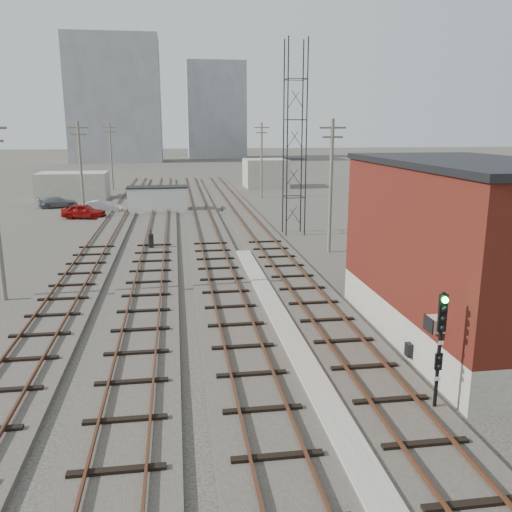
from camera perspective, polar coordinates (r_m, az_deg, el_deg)
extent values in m
plane|color=#282621|center=(68.08, -5.13, 6.23)|extent=(320.00, 320.00, 0.00)
cube|color=#332D28|center=(47.61, -0.62, 3.32)|extent=(3.20, 90.00, 0.20)
cube|color=#4C2816|center=(47.48, -1.48, 3.57)|extent=(0.07, 90.00, 0.12)
cube|color=#4C2816|center=(47.67, 0.24, 3.61)|extent=(0.07, 90.00, 0.12)
cube|color=#332D28|center=(47.24, -5.44, 3.18)|extent=(3.20, 90.00, 0.20)
cube|color=#4C2816|center=(47.17, -6.32, 3.43)|extent=(0.07, 90.00, 0.12)
cube|color=#4C2816|center=(47.24, -4.57, 3.48)|extent=(0.07, 90.00, 0.12)
cube|color=#332D28|center=(47.21, -10.30, 3.02)|extent=(3.20, 90.00, 0.20)
cube|color=#4C2816|center=(47.21, -11.18, 3.26)|extent=(0.07, 90.00, 0.12)
cube|color=#4C2816|center=(47.15, -9.44, 3.32)|extent=(0.07, 90.00, 0.12)
cube|color=#332D28|center=(47.52, -15.12, 2.84)|extent=(3.20, 90.00, 0.20)
cube|color=#4C2816|center=(47.58, -16.00, 3.07)|extent=(0.07, 90.00, 0.12)
cube|color=#4C2816|center=(47.40, -14.28, 3.14)|extent=(0.07, 90.00, 0.12)
cube|color=gray|center=(23.40, 2.85, -7.39)|extent=(0.90, 28.00, 0.26)
cube|color=gray|center=(23.78, 20.75, -6.35)|extent=(6.00, 12.00, 1.50)
cube|color=#581714|center=(22.89, 21.47, 1.94)|extent=(6.00, 12.00, 5.50)
cube|color=black|center=(22.54, 22.09, 9.06)|extent=(6.20, 12.20, 0.25)
cube|color=beige|center=(18.50, 18.30, -6.81)|extent=(0.45, 0.62, 0.45)
cube|color=black|center=(20.85, 15.79, -9.48)|extent=(0.20, 0.35, 0.50)
cylinder|color=black|center=(42.58, 3.31, 12.12)|extent=(0.10, 0.10, 15.00)
cylinder|color=black|center=(42.91, 5.32, 12.10)|extent=(0.10, 0.10, 15.00)
cylinder|color=black|center=(44.05, 2.91, 12.17)|extent=(0.10, 0.10, 15.00)
cylinder|color=black|center=(44.36, 4.86, 12.15)|extent=(0.10, 0.10, 15.00)
cylinder|color=#595147|center=(53.30, -17.93, 8.53)|extent=(0.24, 0.24, 9.00)
cube|color=#595147|center=(53.16, -18.24, 12.71)|extent=(1.80, 0.12, 0.12)
cube|color=#595147|center=(53.16, -18.19, 12.07)|extent=(1.40, 0.12, 0.12)
cylinder|color=#595147|center=(78.03, -14.99, 10.06)|extent=(0.24, 0.24, 9.00)
cube|color=#595147|center=(77.93, -15.17, 12.92)|extent=(1.80, 0.12, 0.12)
cube|color=#595147|center=(77.93, -15.14, 12.48)|extent=(1.40, 0.12, 0.12)
cylinder|color=#595147|center=(37.13, 7.88, 7.20)|extent=(0.24, 0.24, 9.00)
cube|color=#595147|center=(36.92, 8.08, 13.22)|extent=(1.80, 0.12, 0.12)
cube|color=#595147|center=(36.92, 8.04, 12.29)|extent=(1.40, 0.12, 0.12)
cylinder|color=#595147|center=(66.37, 0.59, 10.00)|extent=(0.24, 0.24, 9.00)
cube|color=#595147|center=(66.25, 0.60, 13.37)|extent=(1.80, 0.12, 0.12)
cube|color=#595147|center=(66.26, 0.60, 12.85)|extent=(1.40, 0.12, 0.12)
cube|color=gray|center=(143.30, -14.60, 15.61)|extent=(22.00, 14.00, 30.00)
cube|color=gray|center=(157.95, -4.23, 15.02)|extent=(16.00, 12.00, 26.00)
cube|color=gray|center=(68.87, -18.67, 7.01)|extent=(8.00, 5.00, 3.20)
cube|color=gray|center=(78.76, 1.03, 8.71)|extent=(6.00, 6.00, 4.00)
cube|color=gray|center=(17.93, 18.23, -15.19)|extent=(0.40, 0.40, 0.10)
cylinder|color=black|center=(17.14, 18.69, -9.73)|extent=(0.11, 0.11, 3.80)
cube|color=black|center=(16.68, 19.05, -5.70)|extent=(0.25, 0.10, 1.14)
sphere|color=#0CE533|center=(16.47, 19.30, -4.39)|extent=(0.19, 0.19, 0.19)
sphere|color=black|center=(16.56, 19.23, -5.33)|extent=(0.19, 0.19, 0.19)
sphere|color=black|center=(16.65, 19.15, -6.26)|extent=(0.19, 0.19, 0.19)
sphere|color=black|center=(16.74, 19.08, -7.18)|extent=(0.19, 0.19, 0.19)
cube|color=black|center=(17.22, 18.66, -10.49)|extent=(0.21, 0.09, 0.52)
cube|color=white|center=(16.94, 18.91, -8.65)|extent=(0.15, 0.02, 0.11)
cube|color=white|center=(17.38, 18.62, -12.14)|extent=(0.15, 0.02, 0.11)
cube|color=black|center=(38.68, -10.98, 1.52)|extent=(0.36, 0.36, 1.06)
cylinder|color=black|center=(38.55, -11.02, 2.52)|extent=(0.08, 0.08, 0.32)
cube|color=silver|center=(56.53, -10.31, 5.87)|extent=(6.00, 2.64, 2.47)
cube|color=black|center=(56.38, -10.37, 7.16)|extent=(6.21, 2.85, 0.12)
imported|color=maroon|center=(53.90, -17.68, 4.52)|extent=(4.34, 2.44, 1.39)
imported|color=#939499|center=(56.78, -15.93, 5.01)|extent=(4.17, 2.22, 1.30)
imported|color=slate|center=(62.30, -20.15, 5.35)|extent=(4.38, 2.76, 1.18)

